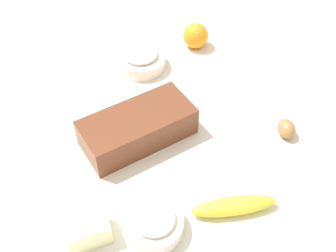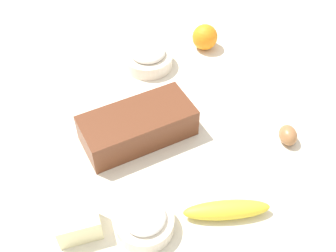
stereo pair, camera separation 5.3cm
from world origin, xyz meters
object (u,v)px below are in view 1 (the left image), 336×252
(flour_bowl, at_px, (141,59))
(orange_fruit, at_px, (196,36))
(sugar_bowl, at_px, (154,223))
(loaf_pan, at_px, (138,127))
(butter_block, at_px, (87,230))
(egg_near_butter, at_px, (286,128))
(banana, at_px, (234,206))

(flour_bowl, height_order, orange_fruit, orange_fruit)
(sugar_bowl, bearing_deg, flour_bowl, -116.38)
(orange_fruit, bearing_deg, flour_bowl, 0.09)
(loaf_pan, height_order, sugar_bowl, loaf_pan)
(loaf_pan, bearing_deg, butter_block, 40.42)
(loaf_pan, height_order, flour_bowl, loaf_pan)
(sugar_bowl, xyz_separation_m, egg_near_butter, (-0.42, -0.06, -0.01))
(sugar_bowl, xyz_separation_m, banana, (-0.17, 0.05, -0.01))
(banana, bearing_deg, loaf_pan, -76.22)
(butter_block, bearing_deg, sugar_bowl, 155.47)
(flour_bowl, xyz_separation_m, banana, (0.07, 0.55, -0.01))
(butter_block, bearing_deg, banana, 159.70)
(banana, height_order, butter_block, butter_block)
(sugar_bowl, relative_size, banana, 0.65)
(banana, xyz_separation_m, orange_fruit, (-0.27, -0.55, 0.02))
(butter_block, height_order, egg_near_butter, butter_block)
(sugar_bowl, xyz_separation_m, orange_fruit, (-0.44, -0.49, 0.01))
(loaf_pan, distance_m, orange_fruit, 0.43)
(banana, height_order, orange_fruit, orange_fruit)
(loaf_pan, xyz_separation_m, butter_block, (0.22, 0.19, -0.01))
(banana, height_order, egg_near_butter, egg_near_butter)
(sugar_bowl, bearing_deg, egg_near_butter, -172.31)
(banana, bearing_deg, egg_near_butter, -156.67)
(orange_fruit, bearing_deg, loaf_pan, 35.80)
(loaf_pan, distance_m, butter_block, 0.29)
(flour_bowl, bearing_deg, loaf_pan, 59.33)
(banana, relative_size, orange_fruit, 2.38)
(orange_fruit, height_order, egg_near_butter, orange_fruit)
(loaf_pan, relative_size, flour_bowl, 1.91)
(flour_bowl, distance_m, egg_near_butter, 0.47)
(sugar_bowl, xyz_separation_m, butter_block, (0.13, -0.06, 0.00))
(loaf_pan, height_order, orange_fruit, same)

